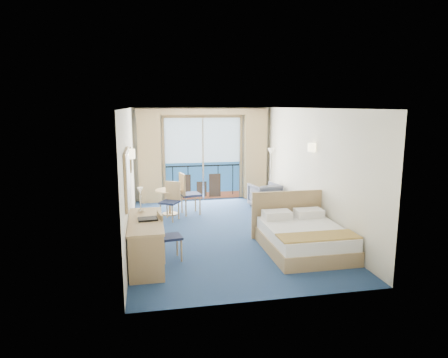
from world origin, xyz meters
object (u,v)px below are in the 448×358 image
bed (303,237)px  armchair (265,196)px  floor_lamp (271,161)px  desk_chair (166,233)px  table_chair_a (187,191)px  table_chair_b (171,198)px  round_table (170,196)px  desk (146,249)px  nightstand (302,217)px

bed → armchair: size_ratio=2.53×
bed → floor_lamp: 4.20m
desk_chair → bed: bearing=-99.8°
table_chair_a → table_chair_b: (-0.43, -0.39, -0.08)m
round_table → table_chair_a: bearing=-9.7°
round_table → table_chair_a: (0.44, -0.08, 0.11)m
armchair → desk: bearing=38.0°
armchair → table_chair_b: (-2.58, -0.65, 0.19)m
bed → table_chair_a: size_ratio=1.75×
desk → table_chair_a: (1.05, 3.58, 0.16)m
table_chair_a → bed: bearing=-158.6°
round_table → table_chair_b: table_chair_b is taller
bed → nightstand: (0.52, 1.36, -0.02)m
desk_chair → table_chair_b: 2.66m
table_chair_b → table_chair_a: bearing=73.5°
round_table → desk_chair: bearing=-94.6°
desk → bed: bearing=10.1°
nightstand → desk: size_ratio=0.30×
desk → round_table: bearing=80.6°
round_table → armchair: bearing=4.2°
desk_chair → round_table: 3.12m
nightstand → floor_lamp: bearing=88.0°
round_table → floor_lamp: bearing=17.4°
bed → desk: 3.01m
bed → armchair: (0.24, 3.32, 0.06)m
table_chair_b → desk: bearing=-69.0°
floor_lamp → table_chair_b: size_ratio=1.66×
bed → table_chair_b: bed is taller
armchair → desk_chair: (-2.84, -3.30, 0.17)m
nightstand → desk_chair: bearing=-156.8°
nightstand → table_chair_a: bearing=145.2°
nightstand → bed: bearing=-111.1°
nightstand → table_chair_a: 2.98m
armchair → round_table: 2.60m
floor_lamp → table_chair_a: (-2.53, -1.01, -0.57)m
desk → table_chair_b: table_chair_b is taller
bed → desk_chair: 2.61m
floor_lamp → table_chair_a: size_ratio=1.45×
floor_lamp → desk: (-3.58, -4.58, -0.73)m
desk_chair → table_chair_a: size_ratio=0.84×
table_chair_a → floor_lamp: bearing=-79.0°
round_table → nightstand: bearing=-31.6°
table_chair_a → table_chair_b: 0.59m
bed → table_chair_b: 3.56m
bed → floor_lamp: floor_lamp is taller
armchair → table_chair_a: 2.18m
desk_chair → desk: bearing=137.4°
bed → table_chair_b: size_ratio=2.02×
bed → table_chair_a: 3.61m
floor_lamp → table_chair_b: floor_lamp is taller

